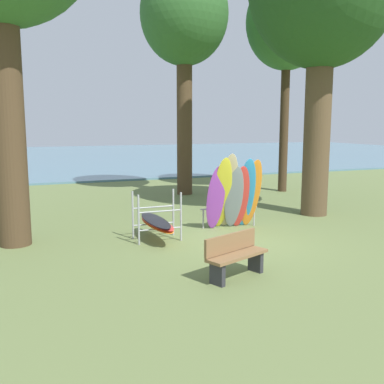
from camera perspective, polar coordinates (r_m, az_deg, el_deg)
The scene contains 7 objects.
ground_plane at distance 11.55m, azimuth 5.31°, elevation -6.11°, with size 80.00×80.00×0.00m, color olive.
lake_water at distance 41.00m, azimuth -14.13°, elevation 4.44°, with size 80.00×36.00×0.10m, color slate.
tree_mid_behind at distance 19.09m, azimuth -1.00°, elevation 21.34°, with size 3.55×3.55×9.35m.
tree_far_left_back at distance 20.28m, azimuth 12.12°, elevation 20.39°, with size 3.46×3.46×9.17m.
leaning_board_pile at distance 12.49m, azimuth 5.39°, elevation -0.37°, with size 1.68×1.04×2.18m.
board_storage_rack at distance 11.43m, azimuth -4.59°, elevation -3.83°, with size 1.15×2.12×1.25m.
park_bench at distance 8.71m, azimuth 5.56°, elevation -8.00°, with size 1.45×0.91×0.85m.
Camera 1 is at (-5.00, -9.98, 2.96)m, focal length 41.59 mm.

